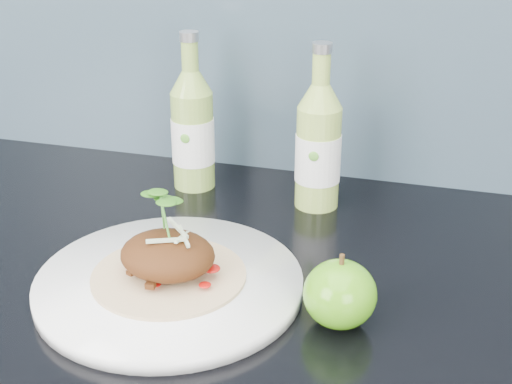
# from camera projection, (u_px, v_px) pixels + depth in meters

# --- Properties ---
(dinner_plate) EXTENTS (0.38, 0.38, 0.02)m
(dinner_plate) POSITION_uv_depth(u_px,v_px,m) (169.00, 283.00, 0.77)
(dinner_plate) COLOR white
(dinner_plate) RESTS_ON kitchen_counter
(pork_taco) EXTENTS (0.17, 0.17, 0.10)m
(pork_taco) POSITION_uv_depth(u_px,v_px,m) (168.00, 253.00, 0.75)
(pork_taco) COLOR tan
(pork_taco) RESTS_ON dinner_plate
(green_apple) EXTENTS (0.09, 0.09, 0.08)m
(green_apple) POSITION_uv_depth(u_px,v_px,m) (340.00, 294.00, 0.70)
(green_apple) COLOR #36900F
(green_apple) RESTS_ON kitchen_counter
(cider_bottle_left) EXTENTS (0.07, 0.07, 0.22)m
(cider_bottle_left) POSITION_uv_depth(u_px,v_px,m) (193.00, 130.00, 0.99)
(cider_bottle_left) COLOR #8AAE48
(cider_bottle_left) RESTS_ON kitchen_counter
(cider_bottle_right) EXTENTS (0.08, 0.08, 0.22)m
(cider_bottle_right) POSITION_uv_depth(u_px,v_px,m) (318.00, 147.00, 0.93)
(cider_bottle_right) COLOR #9BBB4E
(cider_bottle_right) RESTS_ON kitchen_counter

